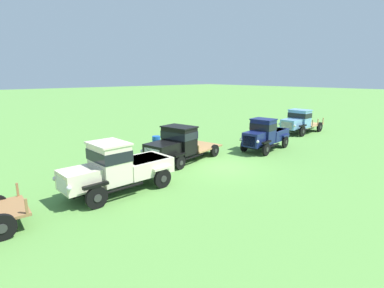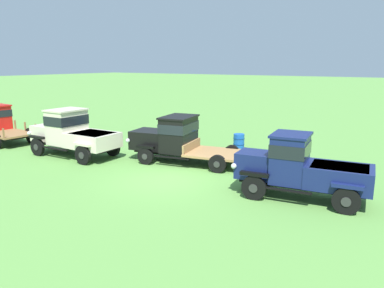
# 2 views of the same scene
# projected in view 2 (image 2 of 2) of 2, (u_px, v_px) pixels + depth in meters

# --- Properties ---
(ground_plane) EXTENTS (240.00, 240.00, 0.00)m
(ground_plane) POSITION_uv_depth(u_px,v_px,m) (166.00, 179.00, 15.29)
(ground_plane) COLOR #5B9342
(vintage_truck_second_in_line) EXTENTS (5.18, 2.26, 2.36)m
(vintage_truck_second_in_line) POSITION_uv_depth(u_px,v_px,m) (72.00, 133.00, 18.93)
(vintage_truck_second_in_line) COLOR black
(vintage_truck_second_in_line) RESTS_ON ground
(vintage_truck_midrow_center) EXTENTS (5.90, 3.08, 2.20)m
(vintage_truck_midrow_center) POSITION_uv_depth(u_px,v_px,m) (175.00, 138.00, 17.84)
(vintage_truck_midrow_center) COLOR black
(vintage_truck_midrow_center) RESTS_ON ground
(vintage_truck_far_side) EXTENTS (4.76, 2.33, 2.28)m
(vintage_truck_far_side) POSITION_uv_depth(u_px,v_px,m) (299.00, 166.00, 12.90)
(vintage_truck_far_side) COLOR black
(vintage_truck_far_side) RESTS_ON ground
(oil_drum_beside_row) EXTENTS (0.62, 0.62, 0.81)m
(oil_drum_beside_row) POSITION_uv_depth(u_px,v_px,m) (239.00, 141.00, 20.65)
(oil_drum_beside_row) COLOR #1951B2
(oil_drum_beside_row) RESTS_ON ground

